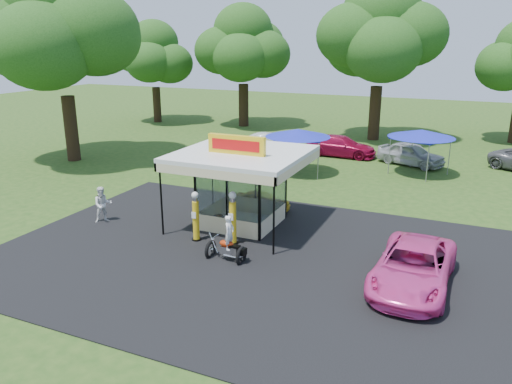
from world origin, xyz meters
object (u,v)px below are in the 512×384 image
gas_station_kiosk (242,187)px  gas_pump_left (196,218)px  kiosk_car (262,201)px  tent_east (421,134)px  bg_car_b (341,146)px  tent_west (298,133)px  pink_sedan (413,267)px  bg_car_a (269,145)px  gas_pump_right (233,219)px  motorcycle (228,243)px  spectator_west (103,205)px  bg_car_c (411,154)px

gas_station_kiosk → gas_pump_left: size_ratio=2.52×
kiosk_car → tent_east: 12.10m
bg_car_b → tent_west: (-1.24, -5.81, 1.80)m
gas_pump_left → bg_car_b: gas_pump_left is taller
gas_pump_left → tent_west: tent_west is taller
pink_sedan → gas_pump_left: bearing=178.6°
bg_car_a → tent_west: tent_west is taller
gas_pump_right → pink_sedan: 7.23m
kiosk_car → bg_car_a: (-4.26, 11.19, 0.29)m
motorcycle → bg_car_a: (-5.43, 17.10, 0.04)m
tent_west → tent_east: 7.51m
gas_pump_right → kiosk_car: 4.51m
gas_pump_right → kiosk_car: gas_pump_right is taller
motorcycle → tent_east: 16.97m
gas_pump_right → spectator_west: gas_pump_right is taller
gas_station_kiosk → tent_west: 9.58m
gas_pump_left → pink_sedan: bearing=-3.3°
bg_car_b → tent_west: bearing=169.3°
gas_station_kiosk → bg_car_c: bearing=69.6°
kiosk_car → bg_car_c: (5.44, 12.41, 0.27)m
gas_pump_left → pink_sedan: 8.76m
gas_pump_left → motorcycle: 2.44m
spectator_west → gas_station_kiosk: bearing=-26.0°
kiosk_car → bg_car_a: 11.98m
bg_car_a → gas_pump_right: bearing=-165.0°
gas_pump_right → bg_car_a: (-4.89, 15.62, -0.31)m
tent_east → motorcycle: bearing=-107.3°
motorcycle → bg_car_c: (4.27, 18.33, 0.02)m
gas_station_kiosk → motorcycle: bearing=-72.4°
bg_car_a → bg_car_c: bearing=-85.2°
kiosk_car → pink_sedan: bearing=-123.7°
gas_pump_left → pink_sedan: gas_pump_left is taller
gas_pump_left → bg_car_b: bearing=85.4°
bg_car_b → tent_west: tent_west is taller
gas_station_kiosk → tent_west: bearing=94.5°
bg_car_c → kiosk_car: bearing=177.1°
bg_car_a → bg_car_b: bg_car_a is taller
gas_pump_right → kiosk_car: size_ratio=0.81×
bg_car_b → tent_west: 6.21m
gas_station_kiosk → gas_pump_right: (0.63, -2.22, -0.70)m
gas_pump_right → bg_car_a: gas_pump_right is taller
gas_station_kiosk → gas_pump_right: bearing=-74.1°
pink_sedan → bg_car_b: size_ratio=1.04×
gas_station_kiosk → motorcycle: 4.03m
gas_pump_right → bg_car_c: 17.51m
tent_west → spectator_west: bearing=-113.8°
motorcycle → bg_car_a: size_ratio=0.40×
gas_pump_right → bg_car_c: size_ratio=0.51×
kiosk_car → tent_west: size_ratio=0.70×
gas_station_kiosk → gas_pump_right: 2.41m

